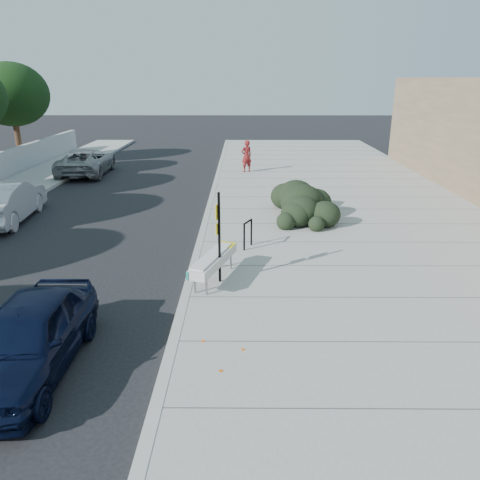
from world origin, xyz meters
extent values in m
plane|color=black|center=(0.00, 0.00, 0.00)|extent=(120.00, 120.00, 0.00)
cube|color=gray|center=(5.60, 5.00, 0.07)|extent=(11.20, 50.00, 0.15)
cube|color=#9E9E99|center=(0.00, 5.00, 0.08)|extent=(0.22, 50.00, 0.17)
cylinder|color=#332114|center=(-12.50, 19.00, 1.20)|extent=(0.36, 0.36, 2.40)
ellipsoid|color=black|center=(-12.50, 19.00, 4.20)|extent=(4.40, 4.40, 3.74)
cylinder|color=gray|center=(0.23, 0.23, 0.37)|extent=(0.05, 0.05, 0.43)
cylinder|color=gray|center=(0.51, 0.13, 0.37)|extent=(0.05, 0.05, 0.43)
cylinder|color=gray|center=(0.77, 1.87, 0.37)|extent=(0.05, 0.05, 0.43)
cylinder|color=gray|center=(1.06, 1.77, 0.37)|extent=(0.05, 0.05, 0.43)
cylinder|color=gray|center=(0.50, 1.05, 0.55)|extent=(0.58, 1.65, 0.04)
cylinder|color=gray|center=(0.79, 0.95, 0.55)|extent=(0.58, 1.65, 0.04)
cube|color=#B2B2B2|center=(0.64, 1.00, 0.70)|extent=(1.15, 2.29, 0.24)
cube|color=yellow|center=(0.93, 1.85, 0.83)|extent=(0.58, 0.58, 0.02)
cube|color=teal|center=(0.11, 0.10, 0.70)|extent=(0.13, 0.26, 0.21)
cylinder|color=black|center=(1.43, 3.23, 0.57)|extent=(0.06, 0.06, 0.84)
cylinder|color=black|center=(1.65, 3.72, 0.57)|extent=(0.06, 0.06, 0.84)
cylinder|color=black|center=(1.54, 3.48, 0.99)|extent=(0.27, 0.51, 0.06)
cube|color=black|center=(0.80, 0.92, 1.33)|extent=(0.07, 0.07, 2.36)
cube|color=yellow|center=(0.76, 0.93, 2.01)|extent=(0.08, 0.27, 0.38)
cube|color=yellow|center=(0.76, 0.93, 1.58)|extent=(0.08, 0.25, 0.29)
ellipsoid|color=black|center=(3.73, 7.00, 0.86)|extent=(2.56, 4.06, 1.41)
imported|color=black|center=(-2.50, -2.79, 0.69)|extent=(1.64, 4.05, 1.38)
imported|color=silver|center=(-7.50, 6.73, 0.76)|extent=(2.05, 4.76, 1.53)
imported|color=gray|center=(-7.35, 15.81, 0.71)|extent=(2.61, 5.23, 1.42)
imported|color=maroon|center=(1.57, 15.87, 1.02)|extent=(0.76, 0.68, 1.75)
camera|label=1|loc=(1.40, -10.15, 5.13)|focal=35.00mm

